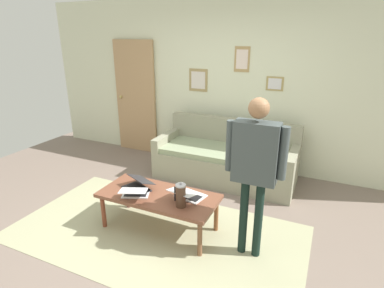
# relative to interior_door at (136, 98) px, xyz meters

# --- Properties ---
(ground_plane) EXTENTS (7.68, 7.68, 0.00)m
(ground_plane) POSITION_rel_interior_door_xyz_m (-1.79, 2.11, -1.02)
(ground_plane) COLOR #7C6B60
(area_rug) EXTENTS (3.27, 1.73, 0.01)m
(area_rug) POSITION_rel_interior_door_xyz_m (-1.69, 2.20, -1.02)
(area_rug) COLOR tan
(area_rug) RESTS_ON ground_plane
(back_wall) EXTENTS (7.04, 0.11, 2.70)m
(back_wall) POSITION_rel_interior_door_xyz_m (-1.79, -0.09, 0.33)
(back_wall) COLOR beige
(back_wall) RESTS_ON ground_plane
(interior_door) EXTENTS (0.82, 0.09, 2.05)m
(interior_door) POSITION_rel_interior_door_xyz_m (0.00, 0.00, 0.00)
(interior_door) COLOR tan
(interior_door) RESTS_ON ground_plane
(couch) EXTENTS (2.10, 0.87, 0.88)m
(couch) POSITION_rel_interior_door_xyz_m (-1.95, 0.50, -0.72)
(couch) COLOR gray
(couch) RESTS_ON ground_plane
(coffee_table) EXTENTS (1.34, 0.60, 0.45)m
(coffee_table) POSITION_rel_interior_door_xyz_m (-1.69, 2.10, -0.62)
(coffee_table) COLOR brown
(coffee_table) RESTS_ON ground_plane
(laptop_left) EXTENTS (0.39, 0.41, 0.13)m
(laptop_left) POSITION_rel_interior_door_xyz_m (-1.48, 2.24, -0.54)
(laptop_left) COLOR silver
(laptop_left) RESTS_ON coffee_table
(laptop_center) EXTENTS (0.36, 0.42, 0.15)m
(laptop_center) POSITION_rel_interior_door_xyz_m (-2.03, 2.04, -0.53)
(laptop_center) COLOR silver
(laptop_center) RESTS_ON coffee_table
(laptop_right) EXTENTS (0.41, 0.38, 0.14)m
(laptop_right) POSITION_rel_interior_door_xyz_m (-1.41, 2.08, -0.54)
(laptop_right) COLOR #28282D
(laptop_right) RESTS_ON coffee_table
(french_press) EXTENTS (0.13, 0.11, 0.28)m
(french_press) POSITION_rel_interior_door_xyz_m (-2.03, 2.23, -0.45)
(french_press) COLOR #4C3323
(french_press) RESTS_ON coffee_table
(person_standing) EXTENTS (0.57, 0.19, 1.62)m
(person_standing) POSITION_rel_interior_door_xyz_m (-2.74, 2.09, 0.01)
(person_standing) COLOR black
(person_standing) RESTS_ON ground_plane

